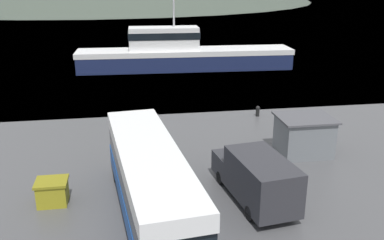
{
  "coord_description": "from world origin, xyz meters",
  "views": [
    {
      "loc": [
        -3.04,
        -9.3,
        10.52
      ],
      "look_at": [
        0.91,
        15.36,
        2.0
      ],
      "focal_mm": 40.0,
      "sensor_mm": 36.0,
      "label": 1
    }
  ],
  "objects_px": {
    "fishing_boat": "(181,54)",
    "dock_kiosk": "(304,135)",
    "storage_bin": "(52,192)",
    "delivery_van": "(256,177)",
    "tour_bus": "(150,180)"
  },
  "relations": [
    {
      "from": "tour_bus",
      "to": "storage_bin",
      "type": "relative_size",
      "value": 7.77
    },
    {
      "from": "delivery_van",
      "to": "fishing_boat",
      "type": "distance_m",
      "value": 31.16
    },
    {
      "from": "delivery_van",
      "to": "storage_bin",
      "type": "height_order",
      "value": "delivery_van"
    },
    {
      "from": "fishing_boat",
      "to": "storage_bin",
      "type": "xyz_separation_m",
      "value": [
        -10.29,
        -29.84,
        -1.21
      ]
    },
    {
      "from": "tour_bus",
      "to": "storage_bin",
      "type": "xyz_separation_m",
      "value": [
        -4.58,
        2.01,
        -1.27
      ]
    },
    {
      "from": "tour_bus",
      "to": "storage_bin",
      "type": "height_order",
      "value": "tour_bus"
    },
    {
      "from": "fishing_boat",
      "to": "dock_kiosk",
      "type": "distance_m",
      "value": 26.25
    },
    {
      "from": "fishing_boat",
      "to": "dock_kiosk",
      "type": "relative_size",
      "value": 7.57
    },
    {
      "from": "storage_bin",
      "to": "tour_bus",
      "type": "bearing_deg",
      "value": -23.71
    },
    {
      "from": "storage_bin",
      "to": "delivery_van",
      "type": "bearing_deg",
      "value": -7.66
    },
    {
      "from": "tour_bus",
      "to": "dock_kiosk",
      "type": "height_order",
      "value": "tour_bus"
    },
    {
      "from": "fishing_boat",
      "to": "storage_bin",
      "type": "distance_m",
      "value": 31.59
    },
    {
      "from": "tour_bus",
      "to": "dock_kiosk",
      "type": "distance_m",
      "value": 11.48
    },
    {
      "from": "dock_kiosk",
      "to": "storage_bin",
      "type": "bearing_deg",
      "value": -164.73
    },
    {
      "from": "delivery_van",
      "to": "storage_bin",
      "type": "xyz_separation_m",
      "value": [
        -9.72,
        1.31,
        -0.68
      ]
    }
  ]
}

